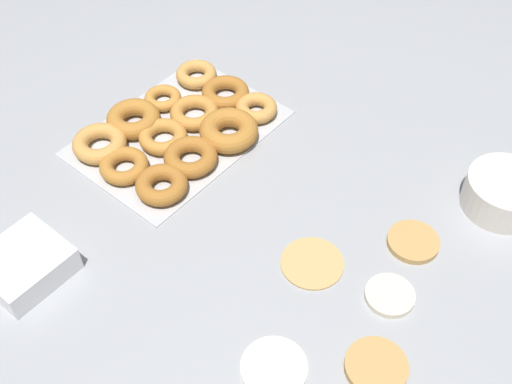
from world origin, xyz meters
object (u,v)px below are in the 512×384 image
Objects in this scene: donut_tray at (179,129)px; container_stack at (25,264)px; pancake_1 at (312,262)px; pancake_2 at (274,366)px; pancake_3 at (376,367)px; pancake_4 at (390,295)px; batter_bowl at (504,193)px; pancake_0 at (413,242)px.

container_stack is (0.41, 0.04, 0.01)m from donut_tray.
pancake_1 is 0.48m from container_stack.
pancake_3 is (-0.10, 0.12, 0.00)m from pancake_2.
pancake_3 is at bearing 23.10° from pancake_4.
pancake_1 is 0.14m from pancake_4.
pancake_3 is 0.13m from pancake_4.
batter_bowl is (-0.30, 0.05, 0.03)m from pancake_4.
batter_bowl reaches higher than pancake_1.
pancake_0 is 0.12m from pancake_4.
pancake_2 is (0.34, -0.04, -0.00)m from pancake_0.
donut_tray is (0.07, -0.51, 0.01)m from pancake_0.
pancake_3 is at bearing 129.27° from pancake_2.
pancake_2 is 0.25× the size of donut_tray.
container_stack reaches higher than pancake_1.
pancake_1 is 1.14× the size of pancake_3.
pancake_2 is at bearing -6.71° from pancake_0.
pancake_3 is at bearing 63.55° from pancake_1.
pancake_0 reaches higher than pancake_1.
pancake_2 is 1.26× the size of pancake_4.
batter_bowl is 0.85m from container_stack.
batter_bowl is at bearing 167.45° from pancake_2.
pancake_4 is at bearing -9.14° from batter_bowl.
batter_bowl reaches higher than pancake_3.
pancake_0 is at bearing 173.29° from pancake_2.
pancake_4 is at bearing 101.24° from pancake_1.
donut_tray is (-0.18, -0.59, 0.01)m from pancake_3.
container_stack is (0.66, -0.55, -0.01)m from batter_bowl.
pancake_0 is 0.67m from container_stack.
donut_tray is 0.64m from batter_bowl.
pancake_1 is at bearing 132.10° from container_stack.
batter_bowl reaches higher than donut_tray.
batter_bowl reaches higher than pancake_4.
donut_tray is 2.84× the size of batter_bowl.
container_stack is (0.32, -0.36, 0.02)m from pancake_1.
pancake_0 is 0.51m from donut_tray.
pancake_3 is 0.62m from donut_tray.
container_stack is at bearing -72.89° from pancake_2.
batter_bowl is (-0.42, -0.00, 0.03)m from pancake_3.
pancake_4 is at bearing -156.90° from pancake_3.
batter_bowl is at bearing 112.86° from donut_tray.
batter_bowl reaches higher than container_stack.
donut_tray is at bearing -106.76° from pancake_3.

